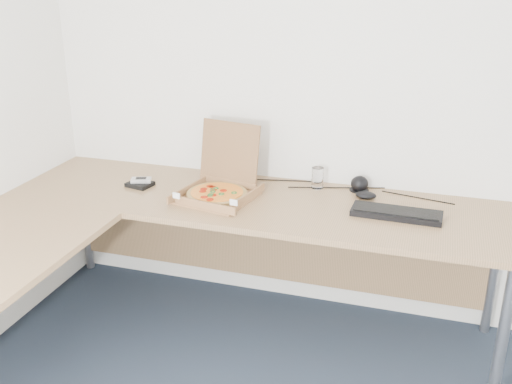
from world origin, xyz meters
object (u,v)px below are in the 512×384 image
(drinking_glass, at_px, (318,178))
(keyboard, at_px, (396,213))
(wallet, at_px, (140,184))
(desk, at_px, (158,231))
(pizza_box, at_px, (218,190))

(drinking_glass, bearing_deg, keyboard, -30.56)
(drinking_glass, distance_m, wallet, 0.94)
(desk, relative_size, keyboard, 6.00)
(desk, distance_m, wallet, 0.53)
(desk, bearing_deg, keyboard, 22.56)
(wallet, bearing_deg, desk, -42.55)
(drinking_glass, xyz_separation_m, keyboard, (0.43, -0.25, -0.04))
(desk, xyz_separation_m, pizza_box, (0.15, 0.40, 0.07))
(pizza_box, bearing_deg, desk, -99.19)
(pizza_box, relative_size, wallet, 3.13)
(keyboard, relative_size, wallet, 3.32)
(desk, relative_size, wallet, 19.89)
(desk, relative_size, pizza_box, 6.36)
(pizza_box, relative_size, keyboard, 0.94)
(desk, height_order, drinking_glass, drinking_glass)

